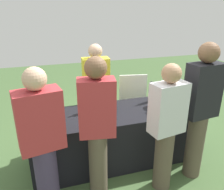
{
  "coord_description": "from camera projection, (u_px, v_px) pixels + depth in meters",
  "views": [
    {
      "loc": [
        -0.82,
        -2.65,
        2.08
      ],
      "look_at": [
        0.0,
        0.0,
        0.99
      ],
      "focal_mm": 37.01,
      "sensor_mm": 36.0,
      "label": 1
    }
  ],
  "objects": [
    {
      "name": "wine_glass_2",
      "position": [
        153.0,
        105.0,
        3.06
      ],
      "size": [
        0.07,
        0.07,
        0.13
      ],
      "color": "silver",
      "rests_on": "tasting_table"
    },
    {
      "name": "guest_3",
      "position": [
        200.0,
        109.0,
        2.71
      ],
      "size": [
        0.42,
        0.26,
        1.71
      ],
      "rotation": [
        0.0,
        0.0,
        0.11
      ],
      "color": "brown",
      "rests_on": "ground_plane"
    },
    {
      "name": "wine_bottle_3",
      "position": [
        150.0,
        95.0,
        3.37
      ],
      "size": [
        0.07,
        0.07,
        0.32
      ],
      "color": "black",
      "rests_on": "tasting_table"
    },
    {
      "name": "wine_bottle_2",
      "position": [
        112.0,
        102.0,
        3.11
      ],
      "size": [
        0.07,
        0.07,
        0.3
      ],
      "color": "black",
      "rests_on": "tasting_table"
    },
    {
      "name": "guest_1",
      "position": [
        97.0,
        127.0,
        2.39
      ],
      "size": [
        0.4,
        0.26,
        1.64
      ],
      "rotation": [
        0.0,
        0.0,
        -0.17
      ],
      "color": "brown",
      "rests_on": "ground_plane"
    },
    {
      "name": "ground_plane",
      "position": [
        112.0,
        158.0,
        3.34
      ],
      "size": [
        12.0,
        12.0,
        0.0
      ],
      "primitive_type": "plane",
      "color": "#476638"
    },
    {
      "name": "guest_2",
      "position": [
        166.0,
        126.0,
        2.54
      ],
      "size": [
        0.41,
        0.27,
        1.54
      ],
      "rotation": [
        0.0,
        0.0,
        0.16
      ],
      "color": "brown",
      "rests_on": "ground_plane"
    },
    {
      "name": "ice_bucket",
      "position": [
        160.0,
        100.0,
        3.23
      ],
      "size": [
        0.2,
        0.2,
        0.2
      ],
      "primitive_type": "cylinder",
      "color": "silver",
      "rests_on": "tasting_table"
    },
    {
      "name": "wine_bottle_1",
      "position": [
        88.0,
        104.0,
        3.05
      ],
      "size": [
        0.08,
        0.08,
        0.32
      ],
      "color": "black",
      "rests_on": "tasting_table"
    },
    {
      "name": "server_pouring",
      "position": [
        96.0,
        91.0,
        3.57
      ],
      "size": [
        0.41,
        0.24,
        1.55
      ],
      "rotation": [
        0.0,
        0.0,
        3.08
      ],
      "color": "brown",
      "rests_on": "ground_plane"
    },
    {
      "name": "wine_glass_1",
      "position": [
        111.0,
        110.0,
        2.91
      ],
      "size": [
        0.06,
        0.06,
        0.13
      ],
      "color": "silver",
      "rests_on": "tasting_table"
    },
    {
      "name": "tasting_table",
      "position": [
        112.0,
        136.0,
        3.21
      ],
      "size": [
        2.15,
        0.76,
        0.74
      ],
      "primitive_type": "cube",
      "color": "black",
      "rests_on": "ground_plane"
    },
    {
      "name": "wine_bottle_0",
      "position": [
        54.0,
        107.0,
        2.96
      ],
      "size": [
        0.08,
        0.08,
        0.32
      ],
      "color": "black",
      "rests_on": "tasting_table"
    },
    {
      "name": "menu_board",
      "position": [
        133.0,
        101.0,
        4.13
      ],
      "size": [
        0.48,
        0.12,
        0.95
      ],
      "primitive_type": "cube",
      "rotation": [
        0.0,
        0.0,
        -0.18
      ],
      "color": "white",
      "rests_on": "ground_plane"
    },
    {
      "name": "wine_glass_0",
      "position": [
        51.0,
        120.0,
        2.64
      ],
      "size": [
        0.07,
        0.07,
        0.15
      ],
      "color": "silver",
      "rests_on": "tasting_table"
    },
    {
      "name": "guest_0",
      "position": [
        43.0,
        141.0,
        2.22
      ],
      "size": [
        0.45,
        0.31,
        1.59
      ],
      "rotation": [
        0.0,
        0.0,
        0.19
      ],
      "color": "#3F3351",
      "rests_on": "ground_plane"
    }
  ]
}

